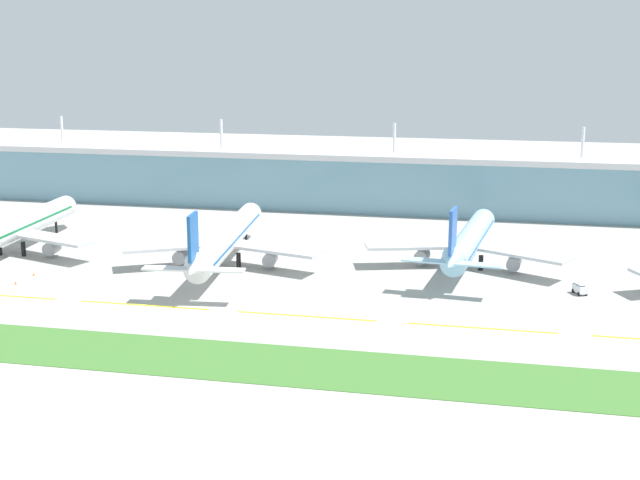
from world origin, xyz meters
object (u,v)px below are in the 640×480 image
at_px(airliner_far_middle, 469,241).
at_px(airliner_nearest, 13,229).
at_px(safety_cone_left_wingtip, 34,274).
at_px(baggage_cart, 580,289).
at_px(safety_cone_nose_front, 16,283).
at_px(airliner_near_middle, 226,240).

bearing_deg(airliner_far_middle, airliner_nearest, -174.54).
bearing_deg(airliner_far_middle, safety_cone_left_wingtip, -163.92).
bearing_deg(baggage_cart, safety_cone_nose_front, -171.44).
relative_size(airliner_near_middle, baggage_cart, 17.49).
distance_m(airliner_near_middle, airliner_far_middle, 57.55).
bearing_deg(airliner_near_middle, safety_cone_nose_front, -148.60).
bearing_deg(airliner_near_middle, baggage_cart, -4.68).
xyz_separation_m(airliner_nearest, airliner_far_middle, (112.53, 10.76, -0.01)).
bearing_deg(safety_cone_nose_front, airliner_nearest, 121.36).
bearing_deg(safety_cone_left_wingtip, airliner_near_middle, 23.46).
relative_size(airliner_near_middle, airliner_far_middle, 1.20).
bearing_deg(safety_cone_left_wingtip, airliner_far_middle, 16.08).
relative_size(airliner_far_middle, safety_cone_left_wingtip, 83.65).
height_order(airliner_nearest, airliner_far_middle, same).
bearing_deg(airliner_near_middle, safety_cone_left_wingtip, -156.54).
distance_m(airliner_far_middle, safety_cone_left_wingtip, 101.49).
height_order(airliner_nearest, airliner_near_middle, same).
bearing_deg(baggage_cart, airliner_far_middle, 145.07).
bearing_deg(airliner_nearest, safety_cone_nose_front, -58.64).
distance_m(airliner_near_middle, baggage_cart, 81.40).
height_order(airliner_nearest, safety_cone_nose_front, airliner_nearest).
height_order(airliner_near_middle, airliner_far_middle, same).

